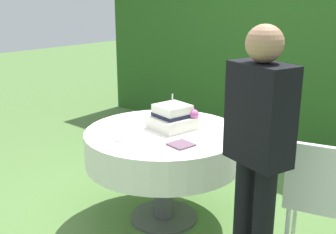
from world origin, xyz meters
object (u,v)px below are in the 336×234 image
Objects in this scene: cake_table at (164,147)px; napkin_stack at (181,145)px; garden_chair at (319,193)px; serving_plate_right at (113,128)px; wedding_cake at (173,118)px; serving_plate_far at (110,122)px; serving_plate_left at (121,139)px; standing_person at (258,148)px; serving_plate_near at (140,116)px.

cake_table is 7.96× the size of napkin_stack.
napkin_stack is 0.17× the size of garden_chair.
serving_plate_right is 1.54m from garden_chair.
cake_table is 0.24m from wedding_cake.
cake_table is 1.17m from garden_chair.
wedding_cake is 0.53m from serving_plate_far.
serving_plate_far is at bearing -163.78° from cake_table.
wedding_cake reaches higher than garden_chair.
serving_plate_far is 0.17m from serving_plate_right.
standing_person reaches higher than serving_plate_left.
cake_table is at bearing -171.12° from garden_chair.
serving_plate_far is at bearing -168.98° from garden_chair.
serving_plate_right is (-0.22, 0.12, 0.00)m from serving_plate_left.
cake_table is 1.35× the size of garden_chair.
serving_plate_near is at bearing 103.25° from serving_plate_right.
garden_chair reaches higher than serving_plate_near.
serving_plate_far is at bearing 147.16° from serving_plate_right.
serving_plate_far is 1.45m from standing_person.
wedding_cake is at bearing -7.26° from serving_plate_near.
serving_plate_far is 1.66m from garden_chair.
garden_chair reaches higher than serving_plate_far.
garden_chair is at bearing 68.38° from standing_person.
serving_plate_left is 0.76× the size of napkin_stack.
wedding_cake is at bearing -175.68° from garden_chair.
garden_chair is at bearing 1.20° from serving_plate_near.
standing_person is (1.28, -0.07, 0.18)m from serving_plate_right.
serving_plate_near is 0.90× the size of napkin_stack.
serving_plate_right is 0.62m from napkin_stack.
standing_person is (0.95, -0.39, 0.10)m from wedding_cake.
wedding_cake is 3.03× the size of serving_plate_left.
serving_plate_left is 0.07× the size of standing_person.
serving_plate_right is 0.76× the size of napkin_stack.
standing_person is (0.96, -0.29, 0.32)m from cake_table.
standing_person reaches higher than garden_chair.
serving_plate_right is (0.14, -0.09, 0.00)m from serving_plate_far.
napkin_stack is (0.39, 0.19, 0.00)m from serving_plate_left.
garden_chair is (1.15, 0.18, -0.07)m from cake_table.
standing_person reaches higher than serving_plate_right.
serving_plate_right is 0.07× the size of standing_person.
serving_plate_far is 0.94× the size of serving_plate_right.
serving_plate_far is at bearing 173.60° from standing_person.
serving_plate_left is at bearing -29.88° from serving_plate_far.
cake_table is 0.45m from serving_plate_near.
standing_person is (1.06, 0.05, 0.18)m from serving_plate_left.
serving_plate_right reaches higher than cake_table.
serving_plate_far is at bearing -154.33° from wedding_cake.
serving_plate_near and napkin_stack have the same top height.
serving_plate_near and serving_plate_left have the same top height.
serving_plate_far and serving_plate_left have the same top height.
napkin_stack is (0.71, -0.30, 0.00)m from serving_plate_near.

